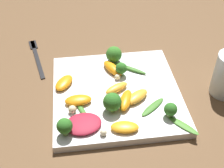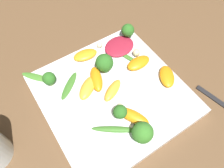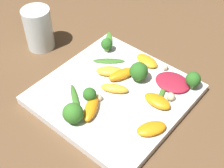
% 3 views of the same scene
% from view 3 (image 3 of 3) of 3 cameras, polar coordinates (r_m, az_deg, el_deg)
% --- Properties ---
extents(ground_plane, '(2.40, 2.40, 0.00)m').
position_cam_3_polar(ground_plane, '(0.70, 0.41, -2.38)').
color(ground_plane, brown).
extents(plate, '(0.30, 0.30, 0.02)m').
position_cam_3_polar(plate, '(0.69, 0.41, -1.84)').
color(plate, white).
rests_on(plate, ground_plane).
extents(drinking_glass, '(0.07, 0.07, 0.11)m').
position_cam_3_polar(drinking_glass, '(0.83, -13.29, 9.81)').
color(drinking_glass, silver).
rests_on(drinking_glass, ground_plane).
extents(radicchio_leaf_0, '(0.09, 0.07, 0.01)m').
position_cam_3_polar(radicchio_leaf_0, '(0.71, 11.01, 0.33)').
color(radicchio_leaf_0, maroon).
rests_on(radicchio_leaf_0, plate).
extents(orange_segment_0, '(0.07, 0.05, 0.02)m').
position_cam_3_polar(orange_segment_0, '(0.68, 0.57, -0.83)').
color(orange_segment_0, '#FCAD33').
rests_on(orange_segment_0, plate).
extents(orange_segment_1, '(0.06, 0.07, 0.02)m').
position_cam_3_polar(orange_segment_1, '(0.62, 7.23, -8.10)').
color(orange_segment_1, orange).
rests_on(orange_segment_1, plate).
extents(orange_segment_2, '(0.06, 0.07, 0.02)m').
position_cam_3_polar(orange_segment_2, '(0.64, -3.86, -4.38)').
color(orange_segment_2, orange).
rests_on(orange_segment_2, plate).
extents(orange_segment_3, '(0.06, 0.03, 0.02)m').
position_cam_3_polar(orange_segment_3, '(0.66, 8.30, -3.10)').
color(orange_segment_3, orange).
rests_on(orange_segment_3, plate).
extents(orange_segment_4, '(0.07, 0.06, 0.02)m').
position_cam_3_polar(orange_segment_4, '(0.72, -0.39, 2.37)').
color(orange_segment_4, '#FCAD33').
rests_on(orange_segment_4, plate).
extents(orange_segment_5, '(0.05, 0.07, 0.02)m').
position_cam_3_polar(orange_segment_5, '(0.71, 1.80, 1.80)').
color(orange_segment_5, orange).
rests_on(orange_segment_5, plate).
extents(orange_segment_6, '(0.06, 0.04, 0.01)m').
position_cam_3_polar(orange_segment_6, '(0.75, 6.32, 4.28)').
color(orange_segment_6, orange).
rests_on(orange_segment_6, plate).
extents(broccoli_floret_0, '(0.03, 0.03, 0.04)m').
position_cam_3_polar(broccoli_floret_0, '(0.70, 14.61, 0.78)').
color(broccoli_floret_0, '#84AD5B').
rests_on(broccoli_floret_0, plate).
extents(broccoli_floret_1, '(0.04, 0.04, 0.05)m').
position_cam_3_polar(broccoli_floret_1, '(0.62, -7.15, -5.34)').
color(broccoli_floret_1, '#84AD5B').
rests_on(broccoli_floret_1, plate).
extents(broccoli_floret_2, '(0.03, 0.03, 0.04)m').
position_cam_3_polar(broccoli_floret_2, '(0.78, -0.96, 7.26)').
color(broccoli_floret_2, '#84AD5B').
rests_on(broccoli_floret_2, plate).
extents(broccoli_floret_3, '(0.03, 0.03, 0.04)m').
position_cam_3_polar(broccoli_floret_3, '(0.65, -4.13, -1.95)').
color(broccoli_floret_3, '#84AD5B').
rests_on(broccoli_floret_3, plate).
extents(broccoli_floret_4, '(0.04, 0.04, 0.05)m').
position_cam_3_polar(broccoli_floret_4, '(0.70, 4.92, 2.29)').
color(broccoli_floret_4, '#7A9E51').
rests_on(broccoli_floret_4, plate).
extents(arugula_sprig_0, '(0.04, 0.07, 0.01)m').
position_cam_3_polar(arugula_sprig_0, '(0.68, 9.05, -1.94)').
color(arugula_sprig_0, '#3D7528').
rests_on(arugula_sprig_0, plate).
extents(arugula_sprig_1, '(0.06, 0.07, 0.00)m').
position_cam_3_polar(arugula_sprig_1, '(0.82, -0.55, 7.96)').
color(arugula_sprig_1, '#47842D').
rests_on(arugula_sprig_1, plate).
extents(arugula_sprig_2, '(0.07, 0.06, 0.01)m').
position_cam_3_polar(arugula_sprig_2, '(0.76, -0.60, 4.26)').
color(arugula_sprig_2, '#3D7528').
rests_on(arugula_sprig_2, plate).
extents(arugula_sprig_3, '(0.09, 0.07, 0.01)m').
position_cam_3_polar(arugula_sprig_3, '(0.67, -6.73, -2.91)').
color(arugula_sprig_3, '#3D7528').
rests_on(arugula_sprig_3, plate).
extents(macadamia_nut_0, '(0.02, 0.02, 0.02)m').
position_cam_3_polar(macadamia_nut_0, '(0.66, -2.45, -2.51)').
color(macadamia_nut_0, beige).
rests_on(macadamia_nut_0, plate).
extents(macadamia_nut_1, '(0.02, 0.02, 0.02)m').
position_cam_3_polar(macadamia_nut_1, '(0.67, 10.65, -2.28)').
color(macadamia_nut_1, beige).
rests_on(macadamia_nut_1, plate).
extents(macadamia_nut_2, '(0.01, 0.01, 0.01)m').
position_cam_3_polar(macadamia_nut_2, '(0.74, 9.65, 3.02)').
color(macadamia_nut_2, beige).
rests_on(macadamia_nut_2, plate).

